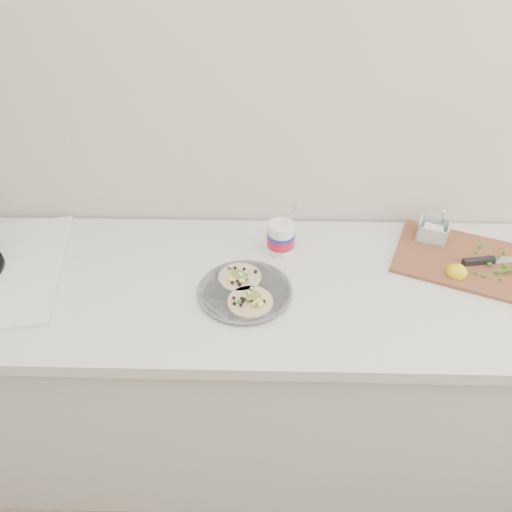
{
  "coord_description": "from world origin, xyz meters",
  "views": [
    {
      "loc": [
        0.06,
        0.38,
        1.8
      ],
      "look_at": [
        0.04,
        1.46,
        0.96
      ],
      "focal_mm": 32.0,
      "sensor_mm": 36.0,
      "label": 1
    }
  ],
  "objects": [
    {
      "name": "counter",
      "position": [
        0.0,
        1.43,
        0.45
      ],
      "size": [
        2.44,
        0.66,
        0.9
      ],
      "color": "silver",
      "rests_on": "ground"
    },
    {
      "name": "taco_plate",
      "position": [
        0.01,
        1.36,
        0.92
      ],
      "size": [
        0.28,
        0.28,
        0.04
      ],
      "rotation": [
        0.0,
        0.0,
        0.05
      ],
      "color": "#5C5E64",
      "rests_on": "counter"
    },
    {
      "name": "tub",
      "position": [
        0.12,
        1.56,
        0.96
      ],
      "size": [
        0.09,
        0.09,
        0.2
      ],
      "rotation": [
        0.0,
        0.0,
        -0.2
      ],
      "color": "white",
      "rests_on": "counter"
    },
    {
      "name": "cutboard",
      "position": [
        0.7,
        1.53,
        0.92
      ],
      "size": [
        0.52,
        0.45,
        0.07
      ],
      "rotation": [
        0.0,
        0.0,
        -0.4
      ],
      "color": "brown",
      "rests_on": "counter"
    }
  ]
}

